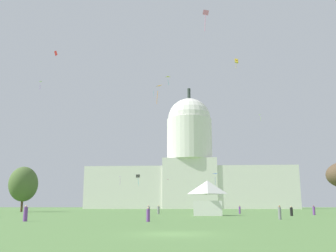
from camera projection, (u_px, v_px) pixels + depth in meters
ground_plane at (174, 234)px, 22.54m from camera, size 800.00×800.00×0.00m
capitol_building at (190, 169)px, 212.56m from camera, size 114.58×25.39×68.61m
event_tent at (208, 198)px, 64.91m from camera, size 5.07×4.61×5.88m
tree_west_mid at (23, 184)px, 104.86m from camera, size 10.02×10.50×12.27m
person_purple_aisle_center at (240, 210)px, 78.44m from camera, size 0.39×0.39×1.72m
person_purple_back_left at (26, 214)px, 40.63m from camera, size 0.50×0.50×1.71m
person_purple_lawn_far_left at (314, 211)px, 68.54m from camera, size 0.62×0.62×1.69m
person_denim_mid_left at (149, 212)px, 53.19m from camera, size 0.46×0.46×1.73m
person_grey_deep_crowd at (280, 213)px, 45.96m from camera, size 0.49×0.49×1.67m
person_purple_mid_right at (148, 215)px, 39.68m from camera, size 0.49×0.49×1.52m
person_black_lawn_far_right at (291, 211)px, 62.37m from camera, size 0.59×0.59×1.62m
person_grey_edge_east at (159, 210)px, 76.62m from camera, size 0.53×0.53×1.77m
kite_gold_high at (236, 61)px, 114.31m from camera, size 1.20×1.13×3.07m
kite_yellow_high at (168, 78)px, 123.14m from camera, size 1.45×0.76×2.75m
kite_orange_mid at (157, 88)px, 76.74m from camera, size 1.54×1.33×3.61m
kite_blue_low at (216, 175)px, 132.96m from camera, size 1.83×1.08×3.69m
kite_lime_high at (261, 115)px, 163.02m from camera, size 0.98×1.38×2.72m
kite_violet_low at (121, 178)px, 189.50m from camera, size 1.31×1.28×3.82m
kite_pink_mid at (206, 15)px, 58.40m from camera, size 1.00×0.36×3.49m
kite_white_mid at (39, 83)px, 99.45m from camera, size 1.25×1.29×1.95m
kite_black_low at (138, 176)px, 128.89m from camera, size 1.31×1.33×3.81m
kite_red_high at (56, 53)px, 112.67m from camera, size 1.05×0.53×1.48m
kite_cyan_high at (154, 92)px, 173.19m from camera, size 0.26×0.76×2.85m
kite_magenta_low at (169, 180)px, 178.44m from camera, size 0.92×1.18×0.31m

